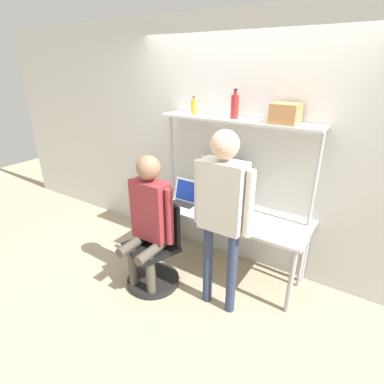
{
  "coord_description": "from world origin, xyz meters",
  "views": [
    {
      "loc": [
        1.25,
        -2.27,
        2.2
      ],
      "look_at": [
        -0.15,
        -0.1,
        1.09
      ],
      "focal_mm": 28.0,
      "sensor_mm": 36.0,
      "label": 1
    }
  ],
  "objects_px": {
    "monitor": "(223,177)",
    "person_standing": "(222,203)",
    "bottle_red": "(235,106)",
    "laptop": "(186,197)",
    "storage_box": "(285,113)",
    "office_chair": "(155,259)",
    "person_seated": "(149,214)",
    "cell_phone": "(201,210)",
    "bottle_amber": "(194,107)"
  },
  "relations": [
    {
      "from": "bottle_red",
      "to": "laptop",
      "type": "bearing_deg",
      "value": -154.89
    },
    {
      "from": "storage_box",
      "to": "person_seated",
      "type": "bearing_deg",
      "value": -140.96
    },
    {
      "from": "office_chair",
      "to": "person_standing",
      "type": "relative_size",
      "value": 0.53
    },
    {
      "from": "office_chair",
      "to": "storage_box",
      "type": "relative_size",
      "value": 3.85
    },
    {
      "from": "laptop",
      "to": "storage_box",
      "type": "height_order",
      "value": "storage_box"
    },
    {
      "from": "bottle_amber",
      "to": "storage_box",
      "type": "bearing_deg",
      "value": 0.0
    },
    {
      "from": "laptop",
      "to": "office_chair",
      "type": "xyz_separation_m",
      "value": [
        -0.02,
        -0.55,
        -0.53
      ]
    },
    {
      "from": "monitor",
      "to": "cell_phone",
      "type": "xyz_separation_m",
      "value": [
        -0.08,
        -0.33,
        -0.3
      ]
    },
    {
      "from": "person_standing",
      "to": "laptop",
      "type": "bearing_deg",
      "value": 145.32
    },
    {
      "from": "cell_phone",
      "to": "office_chair",
      "type": "xyz_separation_m",
      "value": [
        -0.28,
        -0.47,
        -0.46
      ]
    },
    {
      "from": "office_chair",
      "to": "person_seated",
      "type": "distance_m",
      "value": 0.56
    },
    {
      "from": "storage_box",
      "to": "monitor",
      "type": "bearing_deg",
      "value": 176.14
    },
    {
      "from": "cell_phone",
      "to": "bottle_red",
      "type": "relative_size",
      "value": 0.53
    },
    {
      "from": "office_chair",
      "to": "person_standing",
      "type": "xyz_separation_m",
      "value": [
        0.73,
        0.06,
        0.83
      ]
    },
    {
      "from": "laptop",
      "to": "monitor",
      "type": "bearing_deg",
      "value": 36.95
    },
    {
      "from": "laptop",
      "to": "person_seated",
      "type": "relative_size",
      "value": 0.24
    },
    {
      "from": "monitor",
      "to": "bottle_amber",
      "type": "relative_size",
      "value": 3.13
    },
    {
      "from": "laptop",
      "to": "office_chair",
      "type": "distance_m",
      "value": 0.76
    },
    {
      "from": "laptop",
      "to": "person_standing",
      "type": "xyz_separation_m",
      "value": [
        0.71,
        -0.49,
        0.31
      ]
    },
    {
      "from": "cell_phone",
      "to": "bottle_red",
      "type": "xyz_separation_m",
      "value": [
        0.19,
        0.29,
        1.07
      ]
    },
    {
      "from": "bottle_amber",
      "to": "bottle_red",
      "type": "bearing_deg",
      "value": 0.0
    },
    {
      "from": "laptop",
      "to": "storage_box",
      "type": "xyz_separation_m",
      "value": [
        0.95,
        0.21,
        0.98
      ]
    },
    {
      "from": "person_seated",
      "to": "storage_box",
      "type": "distance_m",
      "value": 1.59
    },
    {
      "from": "bottle_amber",
      "to": "office_chair",
      "type": "bearing_deg",
      "value": -89.9
    },
    {
      "from": "cell_phone",
      "to": "office_chair",
      "type": "distance_m",
      "value": 0.72
    },
    {
      "from": "cell_phone",
      "to": "person_standing",
      "type": "bearing_deg",
      "value": -42.35
    },
    {
      "from": "monitor",
      "to": "person_standing",
      "type": "xyz_separation_m",
      "value": [
        0.37,
        -0.74,
        0.07
      ]
    },
    {
      "from": "office_chair",
      "to": "storage_box",
      "type": "distance_m",
      "value": 1.95
    },
    {
      "from": "person_standing",
      "to": "bottle_red",
      "type": "xyz_separation_m",
      "value": [
        -0.26,
        0.7,
        0.7
      ]
    },
    {
      "from": "laptop",
      "to": "office_chair",
      "type": "bearing_deg",
      "value": -92.54
    },
    {
      "from": "monitor",
      "to": "person_standing",
      "type": "bearing_deg",
      "value": -63.27
    },
    {
      "from": "laptop",
      "to": "person_seated",
      "type": "bearing_deg",
      "value": -93.69
    },
    {
      "from": "laptop",
      "to": "cell_phone",
      "type": "height_order",
      "value": "laptop"
    },
    {
      "from": "monitor",
      "to": "bottle_red",
      "type": "height_order",
      "value": "bottle_red"
    },
    {
      "from": "cell_phone",
      "to": "person_seated",
      "type": "xyz_separation_m",
      "value": [
        -0.3,
        -0.51,
        0.1
      ]
    },
    {
      "from": "office_chair",
      "to": "bottle_amber",
      "type": "relative_size",
      "value": 4.99
    },
    {
      "from": "laptop",
      "to": "cell_phone",
      "type": "distance_m",
      "value": 0.28
    },
    {
      "from": "laptop",
      "to": "bottle_red",
      "type": "xyz_separation_m",
      "value": [
        0.45,
        0.21,
        1.01
      ]
    },
    {
      "from": "monitor",
      "to": "storage_box",
      "type": "xyz_separation_m",
      "value": [
        0.62,
        -0.04,
        0.75
      ]
    },
    {
      "from": "person_seated",
      "to": "person_standing",
      "type": "relative_size",
      "value": 0.82
    },
    {
      "from": "laptop",
      "to": "person_standing",
      "type": "distance_m",
      "value": 0.92
    },
    {
      "from": "bottle_amber",
      "to": "storage_box",
      "type": "distance_m",
      "value": 0.98
    },
    {
      "from": "monitor",
      "to": "person_seated",
      "type": "relative_size",
      "value": 0.41
    },
    {
      "from": "cell_phone",
      "to": "bottle_red",
      "type": "height_order",
      "value": "bottle_red"
    },
    {
      "from": "laptop",
      "to": "bottle_red",
      "type": "distance_m",
      "value": 1.12
    },
    {
      "from": "storage_box",
      "to": "person_standing",
      "type": "bearing_deg",
      "value": -109.06
    },
    {
      "from": "cell_phone",
      "to": "person_seated",
      "type": "height_order",
      "value": "person_seated"
    },
    {
      "from": "bottle_amber",
      "to": "laptop",
      "type": "bearing_deg",
      "value": -83.05
    },
    {
      "from": "person_standing",
      "to": "office_chair",
      "type": "bearing_deg",
      "value": -175.53
    },
    {
      "from": "monitor",
      "to": "storage_box",
      "type": "relative_size",
      "value": 2.41
    }
  ]
}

